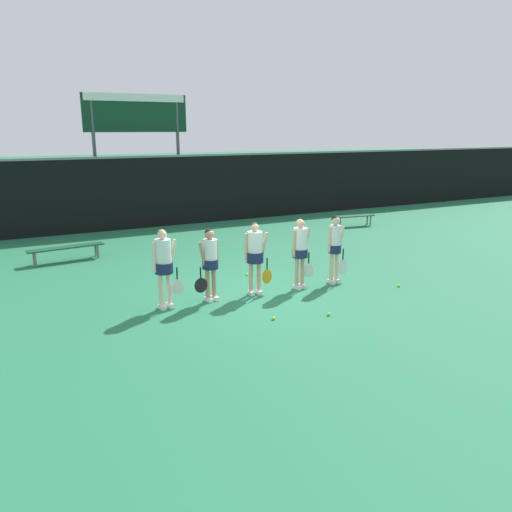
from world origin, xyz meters
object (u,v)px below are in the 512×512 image
player_4 (335,244)px  tennis_ball_0 (399,286)px  player_1 (210,259)px  tennis_ball_2 (247,275)px  player_3 (300,248)px  tennis_ball_3 (274,318)px  scoreboard (136,123)px  bench_courtside (66,249)px  tennis_ball_4 (329,314)px  player_2 (255,252)px  tennis_ball_1 (213,272)px  bench_far (354,217)px  player_0 (164,262)px

player_4 → tennis_ball_0: player_4 is taller
player_1 → tennis_ball_2: size_ratio=24.94×
player_3 → tennis_ball_3: 2.47m
scoreboard → bench_courtside: bearing=-124.3°
tennis_ball_0 → tennis_ball_4: size_ratio=0.96×
bench_courtside → tennis_ball_3: bench_courtside is taller
player_2 → player_4: bearing=8.2°
player_4 → tennis_ball_1: player_4 is taller
scoreboard → player_1: (-1.09, -10.60, -3.11)m
player_2 → scoreboard: bearing=101.2°
scoreboard → player_3: size_ratio=2.98×
player_3 → tennis_ball_3: size_ratio=25.00×
tennis_ball_2 → bench_courtside: bearing=137.4°
player_2 → tennis_ball_2: 1.85m
player_1 → player_3: 2.34m
bench_far → tennis_ball_3: 10.93m
tennis_ball_4 → player_1: bearing=132.7°
player_2 → tennis_ball_3: player_2 is taller
player_0 → tennis_ball_1: (1.96, 2.05, -1.02)m
bench_far → player_4: bearing=-123.9°
bench_courtside → tennis_ball_4: size_ratio=30.94×
tennis_ball_0 → tennis_ball_1: bearing=139.2°
bench_courtside → tennis_ball_0: (7.17, -6.46, -0.36)m
player_2 → player_3: player_3 is taller
player_0 → tennis_ball_2: 3.22m
player_1 → tennis_ball_1: 2.43m
bench_courtside → player_1: size_ratio=1.31×
scoreboard → player_3: scoreboard is taller
scoreboard → player_0: 11.25m
bench_courtside → player_3: bearing=-54.3°
tennis_ball_0 → player_2: bearing=161.8°
bench_far → player_1: bearing=-138.5°
tennis_ball_1 → tennis_ball_2: bearing=-39.5°
bench_courtside → tennis_ball_1: 4.72m
player_1 → tennis_ball_3: size_ratio=24.15×
tennis_ball_3 → tennis_ball_2: bearing=73.9°
player_3 → bench_far: bearing=32.5°
tennis_ball_4 → player_2: bearing=110.7°
player_4 → scoreboard: bearing=101.2°
tennis_ball_0 → tennis_ball_1: size_ratio=1.02×
scoreboard → tennis_ball_4: scoreboard is taller
player_1 → tennis_ball_2: bearing=29.4°
player_2 → tennis_ball_0: (3.49, -1.15, -1.01)m
tennis_ball_0 → player_4: bearing=140.6°
tennis_ball_0 → tennis_ball_3: (-3.90, -0.53, 0.00)m
player_0 → player_1: bearing=-6.2°
bench_courtside → tennis_ball_1: bearing=-49.7°
player_2 → tennis_ball_3: 2.00m
player_1 → tennis_ball_3: bearing=-79.1°
player_4 → tennis_ball_3: 3.23m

